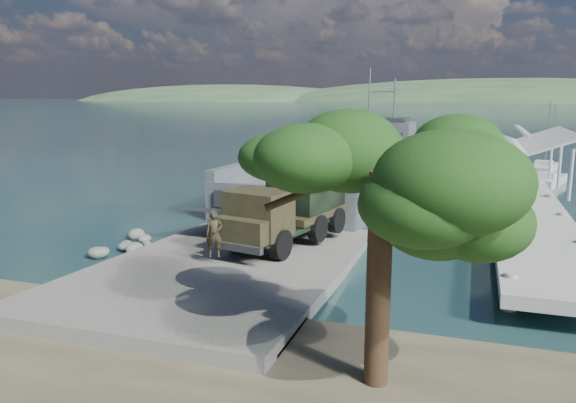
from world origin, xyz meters
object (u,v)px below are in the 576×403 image
object	(u,v)px
soldier	(214,243)
sailboat_near	(549,181)
overhang_tree	(364,175)
landing_craft	(350,176)
military_truck	(292,201)
sailboat_far	(545,169)
pier	(519,183)

from	to	relation	value
soldier	sailboat_near	bearing A→B (deg)	35.85
sailboat_near	overhang_tree	xyz separation A→B (m)	(-8.76, -38.12, 5.31)
landing_craft	military_truck	size ratio (longest dim) A/B	4.20
sailboat_far	overhang_tree	distance (m)	48.09
landing_craft	sailboat_far	bearing A→B (deg)	45.93
military_truck	pier	bearing A→B (deg)	66.04
pier	sailboat_far	bearing A→B (deg)	79.22
sailboat_near	overhang_tree	bearing A→B (deg)	-83.80
sailboat_near	sailboat_far	bearing A→B (deg)	105.39
pier	sailboat_near	bearing A→B (deg)	73.55
pier	soldier	bearing A→B (deg)	-122.80
sailboat_near	sailboat_far	distance (m)	8.78
landing_craft	military_truck	xyz separation A→B (m)	(1.35, -20.01, 1.59)
military_truck	overhang_tree	world-z (taller)	overhang_tree
sailboat_near	landing_craft	bearing A→B (deg)	-139.78
landing_craft	sailboat_near	bearing A→B (deg)	24.90
sailboat_far	military_truck	bearing A→B (deg)	-99.89
pier	military_truck	distance (m)	19.49
sailboat_near	military_truck	bearing A→B (deg)	-99.96
pier	overhang_tree	xyz separation A→B (m)	(-5.69, -27.71, 4.09)
soldier	military_truck	bearing A→B (deg)	43.19
pier	sailboat_far	distance (m)	19.55
military_truck	soldier	world-z (taller)	military_truck
overhang_tree	sailboat_near	bearing A→B (deg)	77.05
pier	sailboat_near	world-z (taller)	sailboat_near
pier	soldier	size ratio (longest dim) A/B	22.14
military_truck	soldier	xyz separation A→B (m)	(-1.84, -4.94, -1.00)
soldier	sailboat_near	xyz separation A→B (m)	(16.39, 31.08, -1.12)
soldier	sailboat_near	world-z (taller)	sailboat_near
pier	overhang_tree	bearing A→B (deg)	-101.61
pier	overhang_tree	size ratio (longest dim) A/B	5.63
landing_craft	sailboat_far	world-z (taller)	landing_craft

